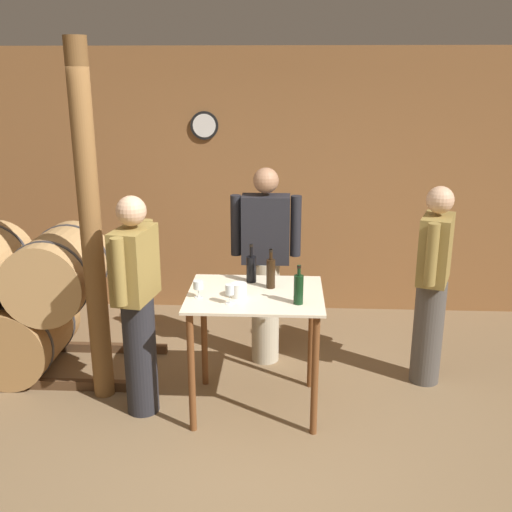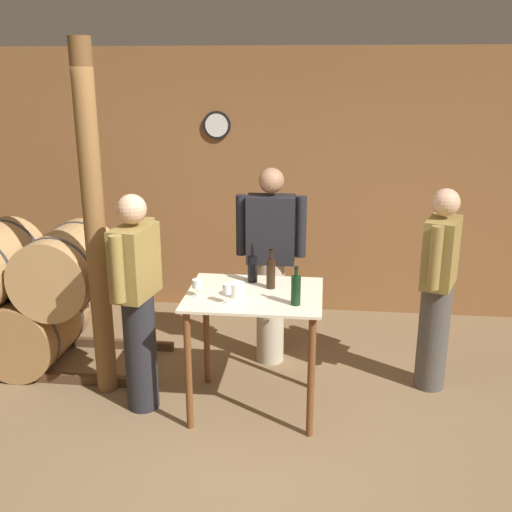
% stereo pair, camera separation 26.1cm
% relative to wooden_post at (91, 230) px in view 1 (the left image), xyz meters
% --- Properties ---
extents(ground_plane, '(14.00, 14.00, 0.00)m').
position_rel_wooden_post_xyz_m(ground_plane, '(1.17, -0.82, -1.35)').
color(ground_plane, brown).
extents(back_wall, '(8.40, 0.08, 2.70)m').
position_rel_wooden_post_xyz_m(back_wall, '(1.17, 1.91, 0.00)').
color(back_wall, brown).
rests_on(back_wall, ground_plane).
extents(barrel_rack, '(2.96, 0.85, 1.23)m').
position_rel_wooden_post_xyz_m(barrel_rack, '(-0.95, 0.39, -0.75)').
color(barrel_rack, '#4C331E').
rests_on(barrel_rack, ground_plane).
extents(tasting_table, '(0.98, 0.78, 0.93)m').
position_rel_wooden_post_xyz_m(tasting_table, '(1.22, -0.14, -0.60)').
color(tasting_table, beige).
rests_on(tasting_table, ground_plane).
extents(wooden_post, '(0.16, 0.16, 2.70)m').
position_rel_wooden_post_xyz_m(wooden_post, '(0.00, 0.00, 0.00)').
color(wooden_post, brown).
rests_on(wooden_post, ground_plane).
extents(wine_bottle_far_left, '(0.08, 0.08, 0.30)m').
position_rel_wooden_post_xyz_m(wine_bottle_far_left, '(1.18, 0.11, -0.31)').
color(wine_bottle_far_left, black).
rests_on(wine_bottle_far_left, tasting_table).
extents(wine_bottle_left, '(0.07, 0.07, 0.30)m').
position_rel_wooden_post_xyz_m(wine_bottle_left, '(1.32, -0.02, -0.30)').
color(wine_bottle_left, black).
rests_on(wine_bottle_left, tasting_table).
extents(wine_bottle_center, '(0.07, 0.07, 0.28)m').
position_rel_wooden_post_xyz_m(wine_bottle_center, '(1.52, -0.32, -0.31)').
color(wine_bottle_center, black).
rests_on(wine_bottle_center, tasting_table).
extents(wine_glass_near_left, '(0.07, 0.07, 0.12)m').
position_rel_wooden_post_xyz_m(wine_glass_near_left, '(0.82, -0.24, -0.33)').
color(wine_glass_near_left, silver).
rests_on(wine_glass_near_left, tasting_table).
extents(wine_glass_near_center, '(0.06, 0.06, 0.14)m').
position_rel_wooden_post_xyz_m(wine_glass_near_center, '(1.05, -0.35, -0.32)').
color(wine_glass_near_center, silver).
rests_on(wine_glass_near_center, tasting_table).
extents(ice_bucket, '(0.11, 0.11, 0.10)m').
position_rel_wooden_post_xyz_m(ice_bucket, '(1.10, -0.22, -0.37)').
color(ice_bucket, white).
rests_on(ice_bucket, tasting_table).
extents(person_host, '(0.34, 0.56, 1.64)m').
position_rel_wooden_post_xyz_m(person_host, '(2.60, 0.34, -0.48)').
color(person_host, '#4C4742').
rests_on(person_host, ground_plane).
extents(person_visitor_with_scarf, '(0.59, 0.24, 1.72)m').
position_rel_wooden_post_xyz_m(person_visitor_with_scarf, '(1.26, 0.66, -0.44)').
color(person_visitor_with_scarf, '#B7AD93').
rests_on(person_visitor_with_scarf, ground_plane).
extents(person_visitor_bearded, '(0.29, 0.58, 1.66)m').
position_rel_wooden_post_xyz_m(person_visitor_bearded, '(0.37, -0.23, -0.47)').
color(person_visitor_bearded, '#232328').
rests_on(person_visitor_bearded, ground_plane).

